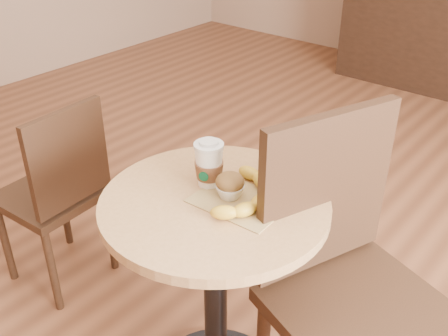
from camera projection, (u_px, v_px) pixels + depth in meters
The scene contains 7 objects.
cafe_table at pixel (215, 271), 1.52m from camera, with size 0.62×0.62×0.75m.
chair_left at pixel (58, 190), 2.01m from camera, with size 0.37×0.37×0.80m.
chair_right at pixel (348, 283), 1.41m from camera, with size 0.57×0.57×1.00m.
kraft_bag at pixel (240, 201), 1.39m from camera, with size 0.24×0.18×0.00m, color #A3844F.
coffee_cup at pixel (209, 165), 1.43m from camera, with size 0.08×0.08×0.14m.
muffin at pixel (230, 185), 1.39m from camera, with size 0.08×0.08×0.07m.
banana at pixel (243, 194), 1.38m from camera, with size 0.18×0.27×0.04m, color gold, non-canonical shape.
Camera 1 is at (0.84, -0.94, 1.53)m, focal length 42.00 mm.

